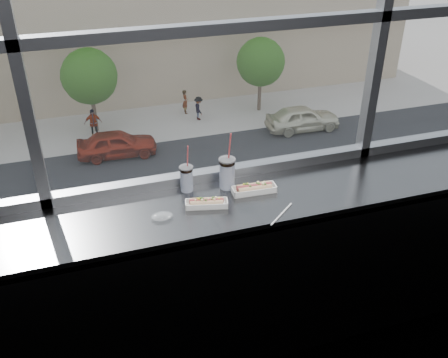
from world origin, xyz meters
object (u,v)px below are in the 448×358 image
object	(u,v)px
hotdog_tray_right	(254,188)
wrapper	(162,216)
soda_cup_right	(227,172)
car_far_c	(303,114)
pedestrian_b	(93,120)
tree_center	(89,76)
loose_straw	(281,214)
car_near_d	(275,192)
tree_right	(261,62)
pedestrian_d	(199,106)
hotdog_tray_left	(207,203)
soda_cup_left	(186,177)
car_far_b	(116,140)
pedestrian_c	(185,99)
car_near_c	(126,215)

from	to	relation	value
hotdog_tray_right	wrapper	xyz separation A→B (m)	(-0.56, -0.10, -0.01)
soda_cup_right	car_far_c	xyz separation A→B (m)	(13.08, 24.13, -11.07)
soda_cup_right	hotdog_tray_right	bearing A→B (deg)	-37.87
pedestrian_b	tree_center	xyz separation A→B (m)	(0.20, 0.93, 2.50)
loose_straw	car_near_d	distance (m)	21.26
pedestrian_b	tree_right	bearing A→B (deg)	4.62
soda_cup_right	tree_right	size ratio (longest dim) A/B	0.07
pedestrian_d	tree_right	size ratio (longest dim) A/B	0.38
hotdog_tray_left	pedestrian_b	bearing A→B (deg)	102.63
soda_cup_left	pedestrian_d	size ratio (longest dim) A/B	0.15
hotdog_tray_left	soda_cup_left	xyz separation A→B (m)	(-0.06, 0.20, 0.06)
wrapper	pedestrian_b	xyz separation A→B (m)	(0.65, 27.40, -10.96)
soda_cup_left	loose_straw	world-z (taller)	soda_cup_left
soda_cup_right	car_far_b	bearing A→B (deg)	87.00
soda_cup_left	tree_center	world-z (taller)	soda_cup_left
car_far_b	tree_right	bearing A→B (deg)	-65.79
wrapper	pedestrian_c	world-z (taller)	wrapper
loose_straw	pedestrian_c	bearing A→B (deg)	37.84
soda_cup_right	wrapper	xyz separation A→B (m)	(-0.43, -0.20, -0.09)
hotdog_tray_left	car_near_d	size ratio (longest dim) A/B	0.04
pedestrian_c	tree_right	size ratio (longest dim) A/B	0.39
pedestrian_b	hotdog_tray_left	bearing A→B (deg)	-90.82
loose_straw	wrapper	distance (m)	0.65
soda_cup_right	tree_center	xyz separation A→B (m)	(0.42, 28.13, -8.55)
hotdog_tray_right	tree_right	distance (m)	31.70
hotdog_tray_right	loose_straw	xyz separation A→B (m)	(0.06, -0.26, -0.02)
pedestrian_b	car_near_c	bearing A→B (deg)	-87.69
soda_cup_left	wrapper	xyz separation A→B (m)	(-0.20, -0.24, -0.07)
soda_cup_right	pedestrian_c	size ratio (longest dim) A/B	0.18
tree_right	car_near_d	bearing A→B (deg)	-107.95
soda_cup_left	car_far_c	xyz separation A→B (m)	(13.32, 24.09, -11.05)
hotdog_tray_right	pedestrian_d	size ratio (longest dim) A/B	0.14
hotdog_tray_right	car_far_c	xyz separation A→B (m)	(12.95, 24.23, -10.99)
hotdog_tray_right	pedestrian_c	xyz separation A→B (m)	(6.47, 29.30, -11.09)
loose_straw	car_near_c	world-z (taller)	loose_straw
pedestrian_b	soda_cup_left	bearing A→B (deg)	-90.96
loose_straw	pedestrian_c	distance (m)	32.21
hotdog_tray_left	loose_straw	distance (m)	0.42
soda_cup_left	car_near_c	world-z (taller)	soda_cup_left
car_far_c	soda_cup_left	bearing A→B (deg)	153.35
pedestrian_c	tree_right	xyz separation A→B (m)	(5.06, -1.07, 2.44)
car_near_d	car_far_b	size ratio (longest dim) A/B	0.95
wrapper	pedestrian_b	bearing A→B (deg)	88.64
pedestrian_d	car_near_c	bearing A→B (deg)	150.84
wrapper	car_far_b	size ratio (longest dim) A/B	0.02
soda_cup_left	soda_cup_right	world-z (taller)	soda_cup_right
hotdog_tray_left	soda_cup_right	world-z (taller)	soda_cup_right
hotdog_tray_right	loose_straw	size ratio (longest dim) A/B	1.08
car_near_d	soda_cup_right	bearing A→B (deg)	161.23
hotdog_tray_right	soda_cup_left	bearing A→B (deg)	161.89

